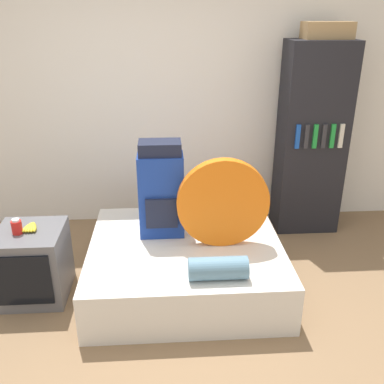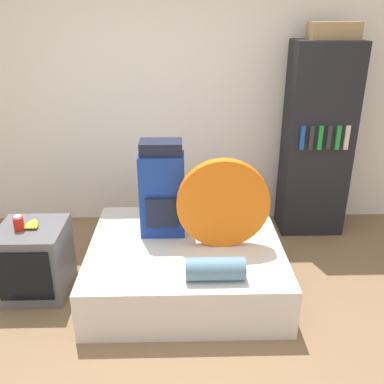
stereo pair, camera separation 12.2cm
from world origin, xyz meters
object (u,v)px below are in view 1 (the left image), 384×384
(television, at_px, (33,263))
(cardboard_box, at_px, (327,30))
(backpack, at_px, (161,191))
(tent_bag, at_px, (223,203))
(bookshelf, at_px, (311,140))
(canister, at_px, (17,227))
(sleeping_roll, at_px, (218,268))

(television, distance_m, cardboard_box, 3.24)
(backpack, bearing_deg, cardboard_box, 28.29)
(cardboard_box, bearing_deg, tent_bag, -135.35)
(tent_bag, xyz_separation_m, bookshelf, (1.01, 1.02, 0.19))
(television, height_order, cardboard_box, cardboard_box)
(tent_bag, distance_m, cardboard_box, 1.91)
(backpack, xyz_separation_m, canister, (-1.09, -0.27, -0.15))
(sleeping_roll, height_order, cardboard_box, cardboard_box)
(sleeping_roll, xyz_separation_m, cardboard_box, (1.14, 1.52, 1.49))
(canister, distance_m, cardboard_box, 3.14)
(tent_bag, height_order, cardboard_box, cardboard_box)
(canister, relative_size, bookshelf, 0.06)
(tent_bag, height_order, bookshelf, bookshelf)
(tent_bag, bearing_deg, bookshelf, 45.11)
(backpack, distance_m, tent_bag, 0.53)
(backpack, xyz_separation_m, cardboard_box, (1.53, 0.82, 1.18))
(sleeping_roll, bearing_deg, television, 162.41)
(backpack, xyz_separation_m, tent_bag, (0.48, -0.21, -0.03))
(backpack, xyz_separation_m, sleeping_roll, (0.39, -0.69, -0.31))
(backpack, bearing_deg, tent_bag, -24.16)
(bookshelf, bearing_deg, television, -157.48)
(sleeping_roll, bearing_deg, cardboard_box, 52.99)
(cardboard_box, bearing_deg, sleeping_roll, -127.01)
(canister, bearing_deg, bookshelf, 22.48)
(sleeping_roll, bearing_deg, canister, 164.06)
(cardboard_box, bearing_deg, canister, -157.39)
(sleeping_roll, distance_m, television, 1.50)
(backpack, relative_size, cardboard_box, 1.83)
(sleeping_roll, distance_m, cardboard_box, 2.41)
(television, bearing_deg, cardboard_box, 22.65)
(television, bearing_deg, sleeping_roll, -17.59)
(backpack, distance_m, canister, 1.13)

